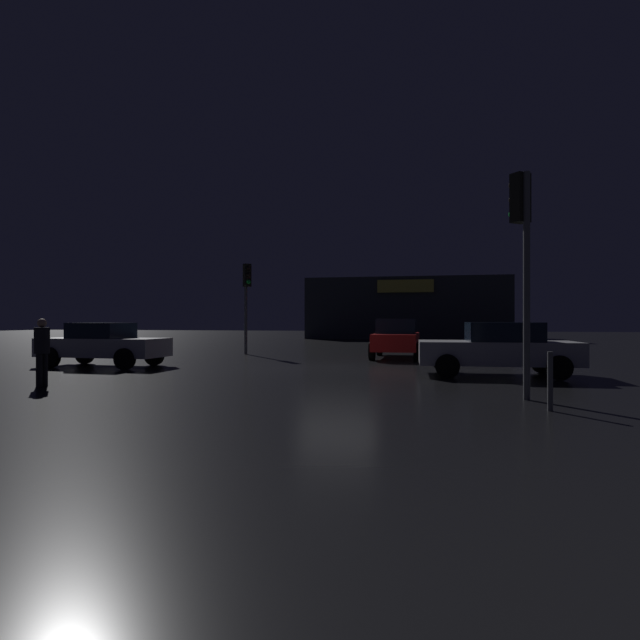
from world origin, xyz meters
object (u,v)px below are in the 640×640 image
(traffic_signal_main, at_px, (522,234))
(traffic_signal_opposite, at_px, (247,289))
(store_building, at_px, (408,309))
(pedestrian, at_px, (42,347))
(car_near, at_px, (397,338))
(car_far, at_px, (103,344))
(car_crossing, at_px, (498,348))

(traffic_signal_main, xyz_separation_m, traffic_signal_opposite, (-9.88, 11.89, -0.27))
(store_building, xyz_separation_m, pedestrian, (-6.90, -36.88, -1.63))
(traffic_signal_opposite, relative_size, car_near, 0.91)
(pedestrian, bearing_deg, traffic_signal_main, 0.77)
(pedestrian, bearing_deg, store_building, 79.41)
(traffic_signal_opposite, bearing_deg, pedestrian, -93.49)
(store_building, height_order, car_near, store_building)
(car_far, relative_size, car_crossing, 0.99)
(car_near, distance_m, car_far, 11.12)
(car_crossing, bearing_deg, store_building, 96.75)
(traffic_signal_main, distance_m, car_crossing, 5.14)
(traffic_signal_opposite, bearing_deg, car_near, -7.75)
(traffic_signal_opposite, xyz_separation_m, car_near, (6.78, -0.92, -2.12))
(car_near, height_order, car_crossing, car_near)
(store_building, distance_m, car_crossing, 32.49)
(traffic_signal_opposite, xyz_separation_m, pedestrian, (-0.73, -12.03, -2.04))
(traffic_signal_opposite, height_order, car_far, traffic_signal_opposite)
(traffic_signal_main, xyz_separation_m, car_near, (-3.10, 10.97, -2.39))
(car_near, distance_m, car_crossing, 7.20)
(store_building, distance_m, traffic_signal_opposite, 25.60)
(traffic_signal_main, bearing_deg, car_near, 105.80)
(traffic_signal_opposite, height_order, car_near, traffic_signal_opposite)
(traffic_signal_main, height_order, traffic_signal_opposite, traffic_signal_main)
(car_near, relative_size, car_crossing, 1.05)
(traffic_signal_opposite, bearing_deg, car_far, -110.09)
(store_building, xyz_separation_m, car_near, (0.62, -25.77, -1.72))
(car_far, xyz_separation_m, car_crossing, (12.53, -0.40, 0.02))
(car_far, height_order, car_crossing, car_crossing)
(car_far, distance_m, car_crossing, 12.54)
(car_near, relative_size, car_far, 1.06)
(car_near, distance_m, pedestrian, 13.41)
(traffic_signal_opposite, bearing_deg, car_crossing, -36.46)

